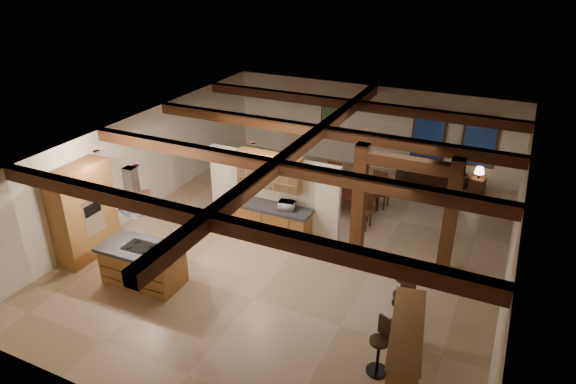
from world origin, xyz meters
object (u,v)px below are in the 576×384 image
sofa (431,175)px  bar_counter (405,343)px  kitchen_island (143,264)px  dining_table (349,202)px

sofa → bar_counter: 8.80m
kitchen_island → dining_table: 6.25m
dining_table → sofa: (1.83, 2.96, 0.03)m
kitchen_island → sofa: size_ratio=0.90×
dining_table → sofa: 3.48m
dining_table → sofa: size_ratio=0.75×
kitchen_island → bar_counter: (6.15, -0.34, 0.31)m
kitchen_island → sofa: 9.72m
dining_table → kitchen_island: bearing=-114.6°
dining_table → bar_counter: 6.52m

